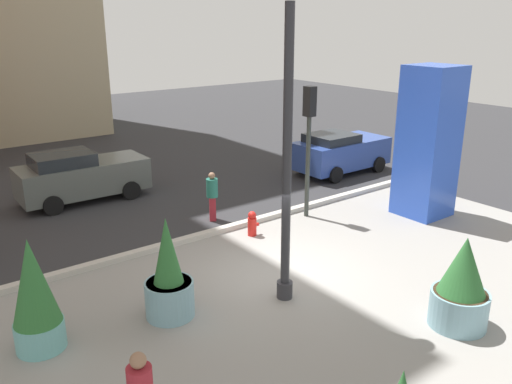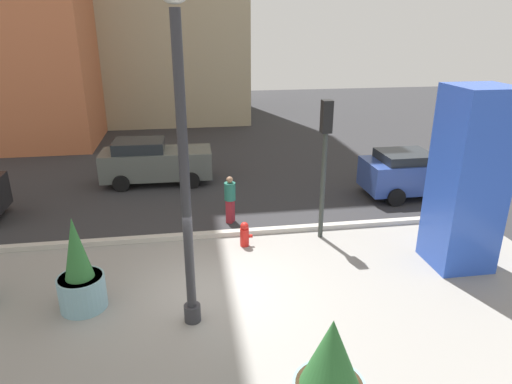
{
  "view_description": "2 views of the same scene",
  "coord_description": "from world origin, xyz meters",
  "px_view_note": "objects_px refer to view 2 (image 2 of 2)",
  "views": [
    {
      "loc": [
        -7.51,
        -9.06,
        6.03
      ],
      "look_at": [
        0.16,
        0.98,
        1.89
      ],
      "focal_mm": 37.12,
      "sensor_mm": 36.0,
      "label": 1
    },
    {
      "loc": [
        -0.46,
        -9.42,
        6.13
      ],
      "look_at": [
        1.19,
        0.89,
        2.22
      ],
      "focal_mm": 31.99,
      "sensor_mm": 36.0,
      "label": 2
    }
  ],
  "objects_px": {
    "art_pillar_blue": "(468,180)",
    "car_far_lane": "(417,173)",
    "car_curb_west": "(155,161)",
    "potted_plant_by_pillar": "(330,378)",
    "lamp_post": "(185,180)",
    "fire_hydrant": "(245,234)",
    "potted_plant_near_left": "(80,275)",
    "pedestrian_crossing": "(230,197)",
    "traffic_light_corner": "(325,147)"
  },
  "relations": [
    {
      "from": "potted_plant_by_pillar",
      "to": "traffic_light_corner",
      "type": "relative_size",
      "value": 0.48
    },
    {
      "from": "traffic_light_corner",
      "to": "fire_hydrant",
      "type": "bearing_deg",
      "value": -174.34
    },
    {
      "from": "pedestrian_crossing",
      "to": "fire_hydrant",
      "type": "bearing_deg",
      "value": -82.58
    },
    {
      "from": "potted_plant_near_left",
      "to": "pedestrian_crossing",
      "type": "distance_m",
      "value": 5.67
    },
    {
      "from": "fire_hydrant",
      "to": "car_curb_west",
      "type": "xyz_separation_m",
      "value": [
        -2.79,
        6.12,
        0.52
      ]
    },
    {
      "from": "traffic_light_corner",
      "to": "pedestrian_crossing",
      "type": "distance_m",
      "value": 3.57
    },
    {
      "from": "traffic_light_corner",
      "to": "art_pillar_blue",
      "type": "bearing_deg",
      "value": -34.0
    },
    {
      "from": "potted_plant_by_pillar",
      "to": "pedestrian_crossing",
      "type": "relative_size",
      "value": 1.26
    },
    {
      "from": "lamp_post",
      "to": "fire_hydrant",
      "type": "height_order",
      "value": "lamp_post"
    },
    {
      "from": "car_far_lane",
      "to": "pedestrian_crossing",
      "type": "height_order",
      "value": "car_far_lane"
    },
    {
      "from": "lamp_post",
      "to": "potted_plant_by_pillar",
      "type": "xyz_separation_m",
      "value": [
        2.09,
        -3.03,
        -2.38
      ]
    },
    {
      "from": "traffic_light_corner",
      "to": "car_curb_west",
      "type": "distance_m",
      "value": 8.05
    },
    {
      "from": "potted_plant_by_pillar",
      "to": "fire_hydrant",
      "type": "relative_size",
      "value": 2.62
    },
    {
      "from": "pedestrian_crossing",
      "to": "art_pillar_blue",
      "type": "bearing_deg",
      "value": -32.54
    },
    {
      "from": "art_pillar_blue",
      "to": "potted_plant_by_pillar",
      "type": "xyz_separation_m",
      "value": [
        -4.98,
        -4.5,
        -1.48
      ]
    },
    {
      "from": "art_pillar_blue",
      "to": "fire_hydrant",
      "type": "height_order",
      "value": "art_pillar_blue"
    },
    {
      "from": "fire_hydrant",
      "to": "lamp_post",
      "type": "bearing_deg",
      "value": -115.56
    },
    {
      "from": "art_pillar_blue",
      "to": "car_far_lane",
      "type": "distance_m",
      "value": 5.46
    },
    {
      "from": "traffic_light_corner",
      "to": "car_far_lane",
      "type": "height_order",
      "value": "traffic_light_corner"
    },
    {
      "from": "potted_plant_by_pillar",
      "to": "pedestrian_crossing",
      "type": "bearing_deg",
      "value": 95.03
    },
    {
      "from": "art_pillar_blue",
      "to": "potted_plant_near_left",
      "type": "relative_size",
      "value": 2.12
    },
    {
      "from": "lamp_post",
      "to": "traffic_light_corner",
      "type": "height_order",
      "value": "lamp_post"
    },
    {
      "from": "lamp_post",
      "to": "traffic_light_corner",
      "type": "relative_size",
      "value": 1.62
    },
    {
      "from": "lamp_post",
      "to": "car_far_lane",
      "type": "height_order",
      "value": "lamp_post"
    },
    {
      "from": "potted_plant_by_pillar",
      "to": "potted_plant_near_left",
      "type": "height_order",
      "value": "potted_plant_near_left"
    },
    {
      "from": "lamp_post",
      "to": "fire_hydrant",
      "type": "bearing_deg",
      "value": 64.44
    },
    {
      "from": "car_curb_west",
      "to": "fire_hydrant",
      "type": "bearing_deg",
      "value": -65.46
    },
    {
      "from": "car_far_lane",
      "to": "pedestrian_crossing",
      "type": "bearing_deg",
      "value": -168.8
    },
    {
      "from": "potted_plant_near_left",
      "to": "car_far_lane",
      "type": "relative_size",
      "value": 0.55
    },
    {
      "from": "art_pillar_blue",
      "to": "pedestrian_crossing",
      "type": "bearing_deg",
      "value": 147.46
    },
    {
      "from": "art_pillar_blue",
      "to": "pedestrian_crossing",
      "type": "relative_size",
      "value": 3.03
    },
    {
      "from": "potted_plant_by_pillar",
      "to": "potted_plant_near_left",
      "type": "distance_m",
      "value": 5.99
    },
    {
      "from": "lamp_post",
      "to": "potted_plant_by_pillar",
      "type": "height_order",
      "value": "lamp_post"
    },
    {
      "from": "potted_plant_near_left",
      "to": "car_curb_west",
      "type": "relative_size",
      "value": 0.51
    },
    {
      "from": "art_pillar_blue",
      "to": "car_curb_west",
      "type": "relative_size",
      "value": 1.09
    },
    {
      "from": "art_pillar_blue",
      "to": "car_curb_west",
      "type": "bearing_deg",
      "value": 135.94
    },
    {
      "from": "potted_plant_by_pillar",
      "to": "car_far_lane",
      "type": "bearing_deg",
      "value": 56.14
    },
    {
      "from": "art_pillar_blue",
      "to": "pedestrian_crossing",
      "type": "xyz_separation_m",
      "value": [
        -5.7,
        3.64,
        -1.5
      ]
    },
    {
      "from": "traffic_light_corner",
      "to": "lamp_post",
      "type": "bearing_deg",
      "value": -137.78
    },
    {
      "from": "lamp_post",
      "to": "potted_plant_near_left",
      "type": "relative_size",
      "value": 2.99
    },
    {
      "from": "fire_hydrant",
      "to": "potted_plant_near_left",
      "type": "bearing_deg",
      "value": -148.7
    },
    {
      "from": "art_pillar_blue",
      "to": "traffic_light_corner",
      "type": "xyz_separation_m",
      "value": [
        -3.13,
        2.11,
        0.44
      ]
    },
    {
      "from": "art_pillar_blue",
      "to": "car_curb_west",
      "type": "xyz_separation_m",
      "value": [
        -8.26,
        8.0,
        -1.48
      ]
    },
    {
      "from": "fire_hydrant",
      "to": "pedestrian_crossing",
      "type": "height_order",
      "value": "pedestrian_crossing"
    },
    {
      "from": "car_curb_west",
      "to": "pedestrian_crossing",
      "type": "height_order",
      "value": "car_curb_west"
    },
    {
      "from": "potted_plant_near_left",
      "to": "car_far_lane",
      "type": "height_order",
      "value": "potted_plant_near_left"
    },
    {
      "from": "traffic_light_corner",
      "to": "pedestrian_crossing",
      "type": "relative_size",
      "value": 2.65
    },
    {
      "from": "potted_plant_near_left",
      "to": "fire_hydrant",
      "type": "relative_size",
      "value": 2.98
    },
    {
      "from": "potted_plant_near_left",
      "to": "lamp_post",
      "type": "bearing_deg",
      "value": -20.18
    },
    {
      "from": "art_pillar_blue",
      "to": "fire_hydrant",
      "type": "distance_m",
      "value": 6.12
    }
  ]
}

